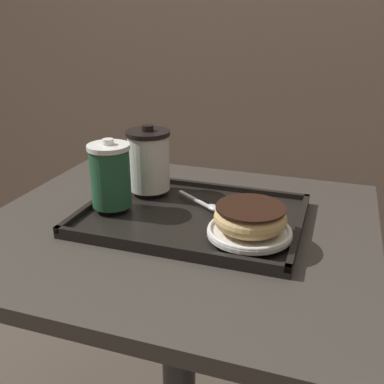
{
  "coord_description": "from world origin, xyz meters",
  "views": [
    {
      "loc": [
        0.3,
        -0.79,
        1.15
      ],
      "look_at": [
        0.03,
        0.02,
        0.8
      ],
      "focal_mm": 42.0,
      "sensor_mm": 36.0,
      "label": 1
    }
  ],
  "objects_px": {
    "coffee_cup_front": "(110,175)",
    "donut_chocolate_glazed": "(250,217)",
    "coffee_cup_rear": "(149,160)",
    "spoon": "(208,205)"
  },
  "relations": [
    {
      "from": "donut_chocolate_glazed",
      "to": "coffee_cup_rear",
      "type": "bearing_deg",
      "value": 150.03
    },
    {
      "from": "coffee_cup_front",
      "to": "coffee_cup_rear",
      "type": "xyz_separation_m",
      "value": [
        0.04,
        0.11,
        0.0
      ]
    },
    {
      "from": "donut_chocolate_glazed",
      "to": "spoon",
      "type": "xyz_separation_m",
      "value": [
        -0.11,
        0.1,
        -0.03
      ]
    },
    {
      "from": "coffee_cup_front",
      "to": "donut_chocolate_glazed",
      "type": "distance_m",
      "value": 0.31
    },
    {
      "from": "spoon",
      "to": "coffee_cup_rear",
      "type": "bearing_deg",
      "value": -165.09
    },
    {
      "from": "coffee_cup_front",
      "to": "donut_chocolate_glazed",
      "type": "relative_size",
      "value": 1.08
    },
    {
      "from": "coffee_cup_front",
      "to": "spoon",
      "type": "height_order",
      "value": "coffee_cup_front"
    },
    {
      "from": "coffee_cup_front",
      "to": "coffee_cup_rear",
      "type": "relative_size",
      "value": 0.97
    },
    {
      "from": "spoon",
      "to": "coffee_cup_front",
      "type": "bearing_deg",
      "value": -128.95
    },
    {
      "from": "coffee_cup_rear",
      "to": "spoon",
      "type": "distance_m",
      "value": 0.18
    }
  ]
}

